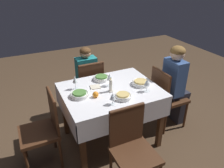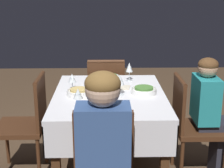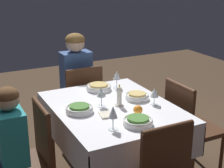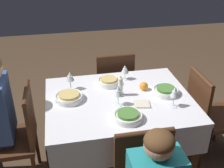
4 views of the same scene
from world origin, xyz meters
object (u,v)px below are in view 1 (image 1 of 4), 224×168
(dining_table, at_px, (111,97))
(wine_glass_north, at_px, (110,77))
(wine_glass_south, at_px, (113,97))
(person_child_teal, at_px, (86,76))
(chair_west, at_px, (44,127))
(person_adult_denim, at_px, (176,82))
(wine_glass_east, at_px, (147,83))
(chair_east, at_px, (166,95))
(bowl_east, at_px, (141,83))
(wine_glass_west, at_px, (75,80))
(bowl_south, at_px, (123,96))
(candle_centerpiece, at_px, (111,86))
(chair_south, at_px, (132,146))
(napkin_red_folded, at_px, (95,87))
(bowl_north, at_px, (101,78))
(chair_north, at_px, (89,85))
(orange_fruit, at_px, (96,94))
(bowl_west, at_px, (80,94))

(dining_table, relative_size, wine_glass_north, 6.92)
(wine_glass_south, bearing_deg, person_child_teal, 85.53)
(chair_west, height_order, person_adult_denim, person_adult_denim)
(wine_glass_east, bearing_deg, chair_east, 21.14)
(bowl_east, xyz_separation_m, wine_glass_west, (-0.76, 0.24, 0.09))
(chair_west, bearing_deg, bowl_south, 75.58)
(candle_centerpiece, bearing_deg, chair_south, -96.58)
(chair_east, relative_size, chair_south, 1.00)
(chair_east, bearing_deg, napkin_red_folded, 80.06)
(chair_west, xyz_separation_m, candle_centerpiece, (0.80, -0.03, 0.34))
(bowl_south, distance_m, napkin_red_folded, 0.41)
(person_adult_denim, height_order, bowl_north, person_adult_denim)
(chair_north, distance_m, orange_fruit, 0.87)
(chair_north, distance_m, wine_glass_south, 1.08)
(bowl_south, height_order, orange_fruit, orange_fruit)
(chair_west, height_order, bowl_north, chair_west)
(orange_fruit, bearing_deg, wine_glass_north, 34.83)
(dining_table, relative_size, wine_glass_east, 7.17)
(dining_table, height_order, bowl_north, bowl_north)
(chair_east, height_order, wine_glass_east, wine_glass_east)
(bowl_west, bearing_deg, dining_table, 0.48)
(person_adult_denim, xyz_separation_m, bowl_south, (-0.94, -0.20, 0.12))
(napkin_red_folded, bearing_deg, person_adult_denim, -8.62)
(chair_north, distance_m, bowl_north, 0.51)
(bowl_east, bearing_deg, person_adult_denim, 0.87)
(wine_glass_south, bearing_deg, bowl_north, 78.56)
(orange_fruit, xyz_separation_m, napkin_red_folded, (0.08, 0.22, -0.03))
(chair_east, bearing_deg, wine_glass_north, 80.50)
(bowl_west, height_order, orange_fruit, orange_fruit)
(orange_fruit, bearing_deg, person_child_teal, 78.07)
(person_child_teal, bearing_deg, person_adult_denim, 137.72)
(chair_south, relative_size, wine_glass_west, 5.24)
(bowl_east, height_order, bowl_west, same)
(chair_south, bearing_deg, wine_glass_east, 45.91)
(bowl_east, bearing_deg, wine_glass_north, 158.55)
(chair_north, xyz_separation_m, bowl_north, (0.03, -0.42, 0.30))
(chair_west, relative_size, bowl_west, 4.29)
(person_child_teal, bearing_deg, candle_centerpiece, 90.47)
(chair_west, height_order, wine_glass_south, wine_glass_south)
(orange_fruit, bearing_deg, dining_table, 22.30)
(bowl_west, distance_m, orange_fruit, 0.18)
(person_child_teal, relative_size, wine_glass_east, 6.64)
(wine_glass_east, height_order, napkin_red_folded, wine_glass_east)
(chair_south, bearing_deg, person_adult_denim, 31.40)
(dining_table, height_order, napkin_red_folded, napkin_red_folded)
(orange_fruit, bearing_deg, bowl_north, 58.49)
(chair_west, height_order, bowl_east, chair_west)
(bowl_south, bearing_deg, wine_glass_west, 133.65)
(orange_fruit, bearing_deg, chair_east, 2.50)
(person_adult_denim, bearing_deg, bowl_south, 101.84)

